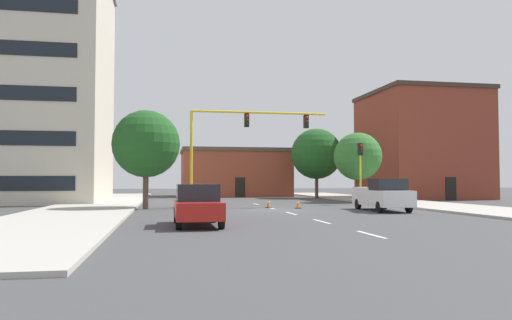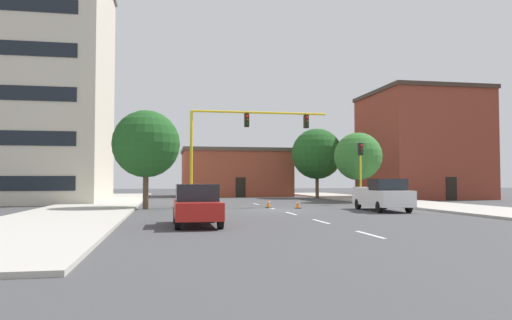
{
  "view_description": "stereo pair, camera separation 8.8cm",
  "coord_description": "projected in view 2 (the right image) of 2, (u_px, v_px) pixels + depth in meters",
  "views": [
    {
      "loc": [
        -7.12,
        -30.16,
        1.91
      ],
      "look_at": [
        -0.89,
        3.26,
        3.31
      ],
      "focal_mm": 34.26,
      "sensor_mm": 36.0,
      "label": 1
    },
    {
      "loc": [
        -7.03,
        -30.18,
        1.91
      ],
      "look_at": [
        -0.89,
        3.26,
        3.31
      ],
      "focal_mm": 34.26,
      "sensor_mm": 36.0,
      "label": 2
    }
  ],
  "objects": [
    {
      "name": "building_tall_left",
      "position": [
        18.0,
        85.0,
        42.3
      ],
      "size": [
        15.12,
        13.97,
        20.3
      ],
      "color": "beige",
      "rests_on": "ground_plane"
    },
    {
      "name": "lane_stripe_seg_0",
      "position": [
        370.0,
        234.0,
        17.09
      ],
      "size": [
        0.16,
        2.4,
        0.01
      ],
      "primitive_type": "cube",
      "color": "silver",
      "rests_on": "ground_plane"
    },
    {
      "name": "traffic_light_pole_right",
      "position": [
        361.0,
        159.0,
        38.07
      ],
      "size": [
        0.32,
        0.47,
        4.8
      ],
      "color": "yellow",
      "rests_on": "ground_plane"
    },
    {
      "name": "traffic_signal_gantry",
      "position": [
        212.0,
        174.0,
        34.19
      ],
      "size": [
        10.68,
        1.2,
        6.83
      ],
      "color": "yellow",
      "rests_on": "ground_plane"
    },
    {
      "name": "sidewalk_left",
      "position": [
        99.0,
        205.0,
        36.55
      ],
      "size": [
        6.0,
        56.0,
        0.14
      ],
      "primitive_type": "cube",
      "color": "#B2ADA3",
      "rests_on": "ground_plane"
    },
    {
      "name": "tree_left_near",
      "position": [
        146.0,
        144.0,
        32.21
      ],
      "size": [
        4.45,
        4.45,
        6.53
      ],
      "color": "brown",
      "rests_on": "ground_plane"
    },
    {
      "name": "tree_right_far",
      "position": [
        317.0,
        154.0,
        52.26
      ],
      "size": [
        5.42,
        5.42,
        7.44
      ],
      "color": "brown",
      "rests_on": "ground_plane"
    },
    {
      "name": "sedan_red_near_left",
      "position": [
        197.0,
        204.0,
        20.46
      ],
      "size": [
        1.89,
        4.51,
        1.74
      ],
      "color": "#B21E19",
      "rests_on": "ground_plane"
    },
    {
      "name": "building_row_right",
      "position": [
        421.0,
        145.0,
        51.47
      ],
      "size": [
        10.75,
        11.18,
        11.21
      ],
      "color": "brown",
      "rests_on": "ground_plane"
    },
    {
      "name": "tree_right_mid",
      "position": [
        358.0,
        157.0,
        42.44
      ],
      "size": [
        4.16,
        4.16,
        6.05
      ],
      "color": "#4C3823",
      "rests_on": "ground_plane"
    },
    {
      "name": "lane_stripe_seg_1",
      "position": [
        321.0,
        221.0,
        22.49
      ],
      "size": [
        0.16,
        2.4,
        0.01
      ],
      "primitive_type": "cube",
      "color": "silver",
      "rests_on": "ground_plane"
    },
    {
      "name": "lane_stripe_seg_3",
      "position": [
        271.0,
        208.0,
        33.3
      ],
      "size": [
        0.16,
        2.4,
        0.01
      ],
      "primitive_type": "cube",
      "color": "silver",
      "rests_on": "ground_plane"
    },
    {
      "name": "ground_plane",
      "position": [
        279.0,
        210.0,
        30.85
      ],
      "size": [
        160.0,
        160.0,
        0.0
      ],
      "primitive_type": "plane",
      "color": "#424244"
    },
    {
      "name": "lane_stripe_seg_4",
      "position": [
        256.0,
        204.0,
        38.71
      ],
      "size": [
        0.16,
        2.4,
        0.01
      ],
      "primitive_type": "cube",
      "color": "silver",
      "rests_on": "ground_plane"
    },
    {
      "name": "lane_stripe_seg_2",
      "position": [
        291.0,
        213.0,
        27.9
      ],
      "size": [
        0.16,
        2.4,
        0.01
      ],
      "primitive_type": "cube",
      "color": "silver",
      "rests_on": "ground_plane"
    },
    {
      "name": "traffic_cone_roadside_a",
      "position": [
        298.0,
        204.0,
        32.91
      ],
      "size": [
        0.36,
        0.36,
        0.6
      ],
      "color": "black",
      "rests_on": "ground_plane"
    },
    {
      "name": "pickup_truck_white",
      "position": [
        382.0,
        195.0,
        30.25
      ],
      "size": [
        2.28,
        5.5,
        1.99
      ],
      "color": "white",
      "rests_on": "ground_plane"
    },
    {
      "name": "sidewalk_right",
      "position": [
        397.0,
        202.0,
        40.87
      ],
      "size": [
        6.0,
        56.0,
        0.14
      ],
      "primitive_type": "cube",
      "color": "#B2ADA3",
      "rests_on": "ground_plane"
    },
    {
      "name": "traffic_cone_roadside_b",
      "position": [
        269.0,
        203.0,
        33.79
      ],
      "size": [
        0.36,
        0.36,
        0.62
      ],
      "color": "black",
      "rests_on": "ground_plane"
    },
    {
      "name": "building_brick_center",
      "position": [
        235.0,
        173.0,
        58.64
      ],
      "size": [
        12.66,
        9.53,
        5.58
      ],
      "color": "brown",
      "rests_on": "ground_plane"
    }
  ]
}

